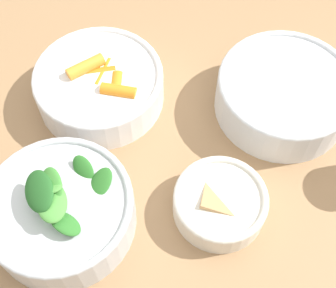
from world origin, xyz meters
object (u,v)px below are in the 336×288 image
object	(u,v)px
bowl_cookies	(220,203)
bowl_beans_hotdog	(283,95)
bowl_greens	(61,210)
bowl_carrots	(100,85)

from	to	relation	value
bowl_cookies	bowl_beans_hotdog	bearing A→B (deg)	82.63
bowl_greens	bowl_beans_hotdog	xyz separation A→B (m)	(0.20, 0.29, -0.01)
bowl_carrots	bowl_beans_hotdog	xyz separation A→B (m)	(0.25, 0.09, -0.00)
bowl_beans_hotdog	bowl_cookies	distance (m)	0.20
bowl_greens	bowl_cookies	xyz separation A→B (m)	(0.18, 0.10, -0.01)
bowl_greens	bowl_beans_hotdog	world-z (taller)	bowl_greens
bowl_beans_hotdog	bowl_cookies	world-z (taller)	bowl_beans_hotdog
bowl_beans_hotdog	bowl_cookies	bearing A→B (deg)	-97.37
bowl_greens	bowl_beans_hotdog	size ratio (longest dim) A/B	0.95
bowl_greens	bowl_cookies	world-z (taller)	bowl_greens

